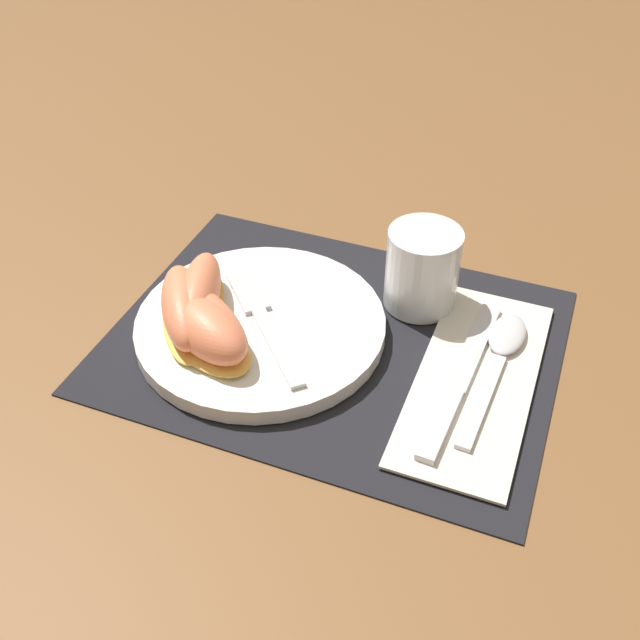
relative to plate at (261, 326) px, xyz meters
name	(u,v)px	position (x,y,z in m)	size (l,w,h in m)	color
ground_plane	(334,341)	(0.07, 0.02, -0.01)	(3.00, 3.00, 0.00)	brown
placemat	(334,340)	(0.07, 0.02, -0.01)	(0.42, 0.32, 0.00)	black
plate	(261,326)	(0.00, 0.00, 0.00)	(0.24, 0.24, 0.02)	white
juice_glass	(422,273)	(0.13, 0.10, 0.03)	(0.07, 0.07, 0.08)	silver
napkin	(475,380)	(0.21, 0.01, -0.01)	(0.10, 0.25, 0.00)	silver
knife	(460,380)	(0.20, 0.00, 0.00)	(0.03, 0.21, 0.01)	silver
spoon	(501,351)	(0.22, 0.05, 0.00)	(0.04, 0.18, 0.01)	silver
fork	(261,316)	(0.00, 0.00, 0.01)	(0.14, 0.14, 0.00)	silver
citrus_wedge_0	(200,297)	(-0.06, -0.01, 0.03)	(0.08, 0.13, 0.05)	#F7C656
citrus_wedge_1	(183,310)	(-0.06, -0.03, 0.03)	(0.10, 0.12, 0.05)	#F7C656
citrus_wedge_2	(211,321)	(-0.03, -0.04, 0.03)	(0.12, 0.10, 0.04)	#F7C656
citrus_wedge_3	(206,332)	(-0.03, -0.05, 0.03)	(0.12, 0.10, 0.05)	#F7C656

